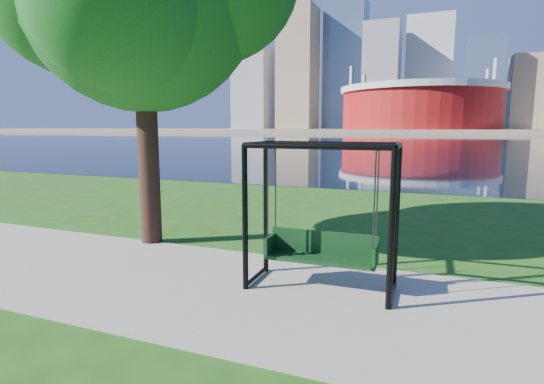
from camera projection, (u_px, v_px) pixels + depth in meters
The scene contains 7 objects.
ground at pixel (286, 286), 7.39m from camera, with size 900.00×900.00×0.00m, color #1E5114.
path at pixel (276, 296), 6.93m from camera, with size 120.00×4.00×0.03m, color #9E937F.
river at pixel (432, 139), 101.00m from camera, with size 900.00×180.00×0.02m, color black.
far_bank at pixel (440, 130), 288.07m from camera, with size 900.00×228.00×2.00m, color #937F60.
stadium at pixel (420, 106), 224.61m from camera, with size 83.00×83.00×32.00m.
skyline at pixel (436, 80), 296.71m from camera, with size 392.00×66.00×96.50m.
swing at pixel (322, 220), 7.10m from camera, with size 2.47×1.12×2.50m.
Camera 1 is at (2.39, -6.65, 2.73)m, focal length 28.00 mm.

